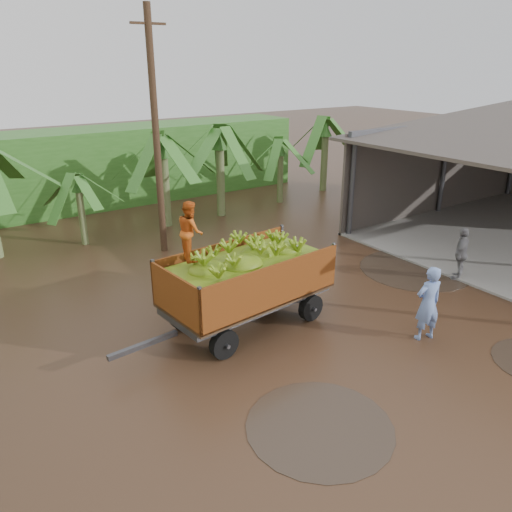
% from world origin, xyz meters
% --- Properties ---
extents(ground, '(100.00, 100.00, 0.00)m').
position_xyz_m(ground, '(0.00, 0.00, 0.00)').
color(ground, black).
rests_on(ground, ground).
extents(hedge_north, '(22.00, 3.00, 3.60)m').
position_xyz_m(hedge_north, '(-2.00, 16.00, 1.80)').
color(hedge_north, '#2D661E').
rests_on(hedge_north, ground).
extents(banana_trailer, '(6.16, 2.54, 3.50)m').
position_xyz_m(banana_trailer, '(-2.09, 1.94, 1.33)').
color(banana_trailer, '#984915').
rests_on(banana_trailer, ground).
extents(man_blue, '(0.80, 0.62, 1.95)m').
position_xyz_m(man_blue, '(1.21, -1.20, 0.98)').
color(man_blue, '#6E8BC9').
rests_on(man_blue, ground).
extents(man_grey, '(1.09, 0.82, 1.72)m').
position_xyz_m(man_grey, '(5.17, 0.59, 0.86)').
color(man_grey, gray).
rests_on(man_grey, ground).
extents(utility_pole, '(1.20, 0.24, 8.27)m').
position_xyz_m(utility_pole, '(-1.57, 8.29, 4.19)').
color(utility_pole, '#47301E').
rests_on(utility_pole, ground).
extents(banana_plants, '(25.29, 20.65, 4.32)m').
position_xyz_m(banana_plants, '(-5.74, 6.27, 1.95)').
color(banana_plants, '#2D661E').
rests_on(banana_plants, ground).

